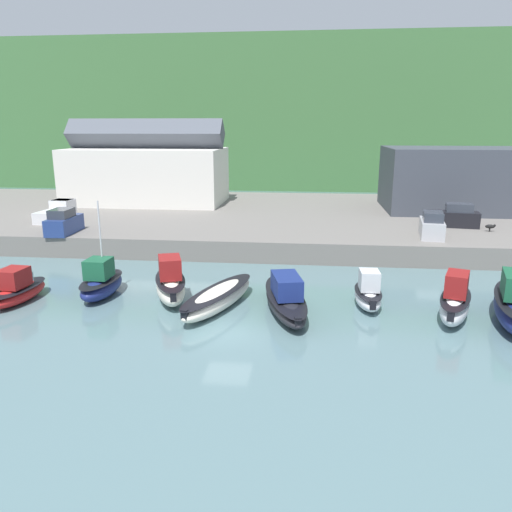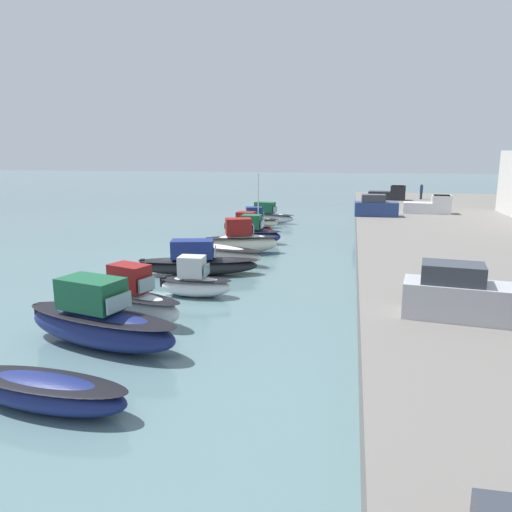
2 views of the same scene
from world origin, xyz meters
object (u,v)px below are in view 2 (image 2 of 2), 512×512
moored_boat_8 (134,301)px  parked_car_2 (458,295)px  moored_boat_2 (248,226)px  moored_boat_0 (267,215)px  moored_boat_6 (197,262)px  moored_boat_10 (46,392)px  moored_boat_4 (241,241)px  pickup_truck_1 (431,205)px  moored_boat_3 (254,233)px  moored_boat_5 (215,252)px  pickup_truck_0 (390,194)px  parked_car_1 (376,207)px  moored_boat_7 (195,282)px  moored_boat_1 (256,221)px  moored_boat_9 (99,322)px  person_on_quay (421,191)px

moored_boat_8 → parked_car_2: bearing=102.7°
moored_boat_2 → moored_boat_0: bearing=-178.6°
moored_boat_6 → parked_car_2: size_ratio=1.89×
moored_boat_8 → moored_boat_10: moored_boat_8 is taller
moored_boat_4 → pickup_truck_1: 23.26m
parked_car_2 → pickup_truck_1: size_ratio=0.91×
moored_boat_6 → moored_boat_3: bearing=159.7°
moored_boat_5 → pickup_truck_0: bearing=174.5°
moored_boat_6 → pickup_truck_1: bearing=128.9°
moored_boat_0 → moored_boat_5: 21.06m
moored_boat_6 → moored_boat_8: moored_boat_8 is taller
parked_car_1 → moored_boat_7: bearing=-25.9°
moored_boat_1 → pickup_truck_1: pickup_truck_1 is taller
moored_boat_7 → parked_car_2: parked_car_2 is taller
moored_boat_2 → moored_boat_6: moored_boat_6 is taller
moored_boat_0 → pickup_truck_0: 19.23m
moored_boat_3 → moored_boat_4: bearing=-0.5°
moored_boat_0 → moored_boat_3: bearing=16.9°
moored_boat_8 → parked_car_1: size_ratio=1.34×
moored_boat_6 → moored_boat_9: (12.91, -0.26, 0.26)m
moored_boat_1 → parked_car_2: parked_car_2 is taller
moored_boat_10 → person_on_quay: 60.19m
moored_boat_6 → moored_boat_8: size_ratio=1.46×
moored_boat_5 → moored_boat_8: (13.77, -0.22, 0.35)m
moored_boat_7 → parked_car_1: (-24.82, 10.94, 1.83)m
moored_boat_1 → parked_car_1: bearing=67.5°
moored_boat_8 → parked_car_2: (1.81, 14.36, 1.63)m
moored_boat_8 → moored_boat_0: bearing=-161.1°
moored_boat_9 → moored_boat_7: bearing=-176.9°
pickup_truck_1 → moored_boat_7: bearing=-26.1°
moored_boat_4 → moored_boat_3: bearing=159.5°
moored_boat_0 → moored_boat_10: bearing=12.5°
moored_boat_4 → person_on_quay: 36.43m
moored_boat_2 → moored_boat_6: bearing=5.2°
moored_boat_0 → moored_boat_9: size_ratio=0.84×
moored_boat_9 → person_on_quay: bearing=174.6°
moored_boat_1 → moored_boat_5: moored_boat_1 is taller
moored_boat_1 → moored_boat_8: 30.62m
moored_boat_2 → parked_car_2: 31.81m
moored_boat_10 → moored_boat_0: bearing=-173.5°
moored_boat_8 → moored_boat_5: bearing=-161.0°
pickup_truck_1 → moored_boat_8: bearing=-24.5°
moored_boat_0 → moored_boat_3: moored_boat_3 is taller
moored_boat_3 → moored_boat_8: 21.76m
moored_boat_1 → moored_boat_8: size_ratio=0.90×
moored_boat_6 → moored_boat_8: (9.69, -0.14, 0.20)m
moored_boat_10 → moored_boat_3: bearing=-175.3°
moored_boat_4 → moored_boat_8: bearing=-24.1°
moored_boat_6 → pickup_truck_0: (-37.56, 15.02, 1.73)m
moored_boat_4 → moored_boat_8: size_ratio=1.08×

